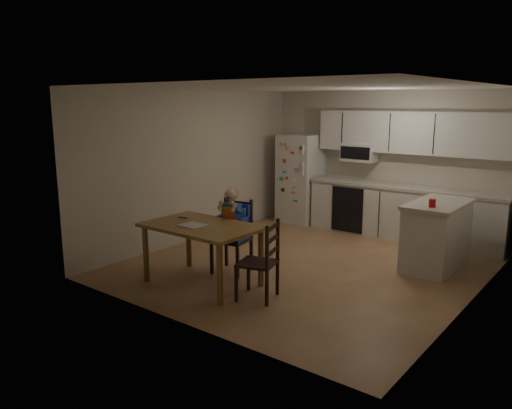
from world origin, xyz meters
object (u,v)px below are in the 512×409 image
object	(u,v)px
refrigerator	(301,178)
chair_booster	(233,221)
red_cup	(432,203)
chair_side	(265,256)
dining_table	(202,233)
kitchen_island	(437,235)

from	to	relation	value
refrigerator	chair_booster	distance (m)	3.17
red_cup	chair_side	bearing A→B (deg)	-121.30
refrigerator	chair_side	size ratio (longest dim) A/B	1.79
red_cup	chair_booster	distance (m)	2.66
dining_table	chair_side	bearing A→B (deg)	4.71
kitchen_island	chair_booster	size ratio (longest dim) A/B	1.08
dining_table	chair_side	world-z (taller)	chair_side
kitchen_island	red_cup	xyz separation A→B (m)	(0.04, -0.40, 0.52)
refrigerator	dining_table	xyz separation A→B (m)	(0.90, -3.66, -0.17)
kitchen_island	chair_booster	distance (m)	2.87
refrigerator	kitchen_island	xyz separation A→B (m)	(3.04, -1.16, -0.38)
red_cup	dining_table	xyz separation A→B (m)	(-2.18, -2.11, -0.32)
kitchen_island	chair_booster	world-z (taller)	chair_booster
refrigerator	dining_table	world-z (taller)	refrigerator
refrigerator	chair_booster	size ratio (longest dim) A/B	1.44
red_cup	chair_side	xyz separation A→B (m)	(-1.23, -2.03, -0.46)
refrigerator	red_cup	bearing A→B (deg)	-26.80
dining_table	red_cup	bearing A→B (deg)	44.10
refrigerator	red_cup	distance (m)	3.45
dining_table	chair_booster	bearing A→B (deg)	90.91
kitchen_island	dining_table	distance (m)	3.30
red_cup	dining_table	size ratio (longest dim) A/B	0.08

